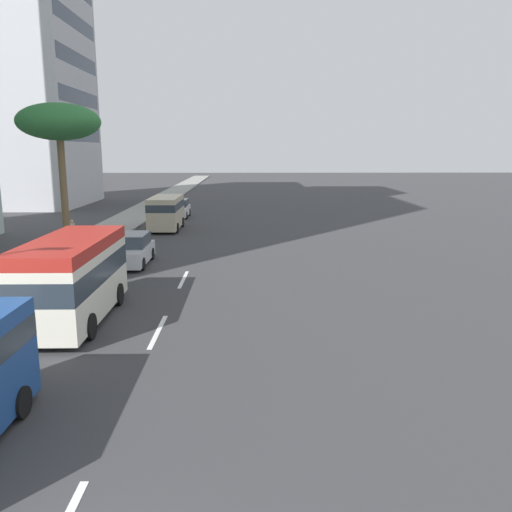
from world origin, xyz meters
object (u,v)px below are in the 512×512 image
object	(u,v)px
van_lead	(166,211)
car_fourth	(132,250)
palm_tree	(59,124)
pedestrian_near_lamp	(72,232)
car_third	(178,209)
minibus_fifth	(72,276)

from	to	relation	value
van_lead	car_fourth	world-z (taller)	van_lead
van_lead	car_fourth	bearing A→B (deg)	0.10
palm_tree	pedestrian_near_lamp	bearing A→B (deg)	13.66
van_lead	pedestrian_near_lamp	bearing A→B (deg)	-28.94
car_fourth	palm_tree	size ratio (longest dim) A/B	0.52
palm_tree	car_third	bearing A→B (deg)	-11.03
pedestrian_near_lamp	palm_tree	distance (m)	6.85
van_lead	pedestrian_near_lamp	xyz separation A→B (m)	(-7.90, 4.37, -0.34)
van_lead	palm_tree	distance (m)	12.86
minibus_fifth	palm_tree	distance (m)	12.16
car_fourth	car_third	bearing A→B (deg)	-179.68
pedestrian_near_lamp	car_third	bearing A→B (deg)	-119.73
car_fourth	minibus_fifth	world-z (taller)	minibus_fifth
car_third	van_lead	bearing A→B (deg)	0.68
car_third	palm_tree	xyz separation A→B (m)	(-18.21, 3.55, 6.43)
car_third	pedestrian_near_lamp	distance (m)	15.80
car_fourth	minibus_fifth	distance (m)	9.10
car_fourth	pedestrian_near_lamp	world-z (taller)	pedestrian_near_lamp
car_third	pedestrian_near_lamp	xyz separation A→B (m)	(-15.20, 4.28, 0.32)
car_third	pedestrian_near_lamp	world-z (taller)	pedestrian_near_lamp
car_fourth	pedestrian_near_lamp	size ratio (longest dim) A/B	2.50
car_third	car_fourth	xyz separation A→B (m)	(-19.33, -0.11, 0.01)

